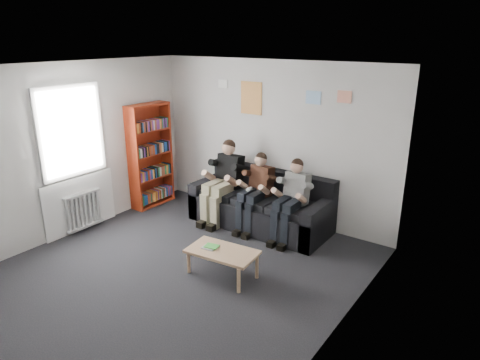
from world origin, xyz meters
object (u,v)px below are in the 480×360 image
(bookshelf, at_px, (151,156))
(person_middle, at_px, (255,192))
(coffee_table, at_px, (222,253))
(sofa, at_px, (261,207))
(person_right, at_px, (290,200))
(person_left, at_px, (223,182))

(bookshelf, xyz_separation_m, person_middle, (2.19, 0.18, -0.30))
(coffee_table, xyz_separation_m, person_middle, (-0.45, 1.46, 0.33))
(sofa, height_order, coffee_table, sofa)
(person_middle, height_order, person_right, person_right)
(bookshelf, distance_m, person_right, 2.87)
(bookshelf, height_order, person_right, bookshelf)
(coffee_table, xyz_separation_m, person_left, (-1.11, 1.45, 0.37))
(bookshelf, height_order, person_middle, bookshelf)
(sofa, bearing_deg, coffee_table, -74.76)
(person_left, distance_m, person_middle, 0.66)
(coffee_table, height_order, person_right, person_right)
(person_left, relative_size, person_middle, 1.09)
(sofa, height_order, person_middle, person_middle)
(person_left, height_order, person_right, person_left)
(bookshelf, distance_m, coffee_table, 3.00)
(bookshelf, height_order, coffee_table, bookshelf)
(bookshelf, relative_size, person_middle, 1.49)
(person_middle, relative_size, person_right, 1.00)
(sofa, relative_size, person_middle, 1.84)
(sofa, relative_size, person_left, 1.68)
(sofa, relative_size, bookshelf, 1.23)
(sofa, xyz_separation_m, bookshelf, (-2.19, -0.38, 0.63))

